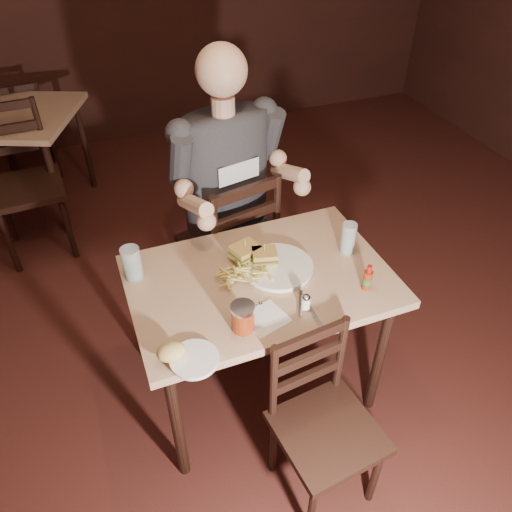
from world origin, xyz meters
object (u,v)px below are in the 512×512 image
object	(u,v)px
main_table	(260,293)
syrup_dispenser	(243,317)
glass_right	(348,238)
glass_left	(132,263)
diner	(230,161)
dinner_plate	(278,268)
chair_far	(228,245)
side_plate	(194,360)
bg_chair_far	(26,129)
chair_near	(328,432)
bg_chair_near	(26,188)
hot_sauce	(368,277)
bg_table	(16,125)

from	to	relation	value
main_table	syrup_dispenser	world-z (taller)	syrup_dispenser
glass_right	glass_left	bearing A→B (deg)	169.68
diner	dinner_plate	world-z (taller)	diner
chair_far	syrup_dispenser	xyz separation A→B (m)	(-0.21, -0.86, 0.35)
diner	side_plate	distance (m)	1.03
bg_chair_far	glass_right	size ratio (longest dim) A/B	5.53
main_table	chair_near	world-z (taller)	chair_near
bg_chair_near	chair_far	bearing A→B (deg)	-47.32
chair_far	bg_chair_near	world-z (taller)	bg_chair_near
bg_chair_near	glass_left	xyz separation A→B (m)	(0.49, -1.43, 0.35)
dinner_plate	glass_right	size ratio (longest dim) A/B	2.00
syrup_dispenser	side_plate	xyz separation A→B (m)	(-0.21, -0.09, -0.05)
bg_chair_far	dinner_plate	xyz separation A→B (m)	(1.08, -2.70, 0.37)
glass_left	syrup_dispenser	world-z (taller)	glass_left
dinner_plate	hot_sauce	distance (m)	0.39
main_table	bg_table	xyz separation A→B (m)	(-0.99, 2.17, 0.00)
bg_chair_near	syrup_dispenser	size ratio (longest dim) A/B	8.37
main_table	glass_left	distance (m)	0.56
bg_table	diner	size ratio (longest dim) A/B	0.99
hot_sauce	bg_chair_far	bearing A→B (deg)	115.04
chair_far	syrup_dispenser	distance (m)	0.95
main_table	bg_chair_near	bearing A→B (deg)	121.31
hot_sauce	syrup_dispenser	world-z (taller)	hot_sauce
bg_table	glass_right	size ratio (longest dim) A/B	7.01
chair_far	dinner_plate	size ratio (longest dim) A/B	3.22
bg_table	chair_near	distance (m)	2.95
bg_chair_near	hot_sauce	size ratio (longest dim) A/B	8.07
glass_left	diner	bearing A→B (deg)	33.31
chair_far	bg_chair_near	distance (m)	1.45
chair_near	syrup_dispenser	bearing A→B (deg)	119.07
bg_table	chair_far	xyz separation A→B (m)	(1.04, -1.56, -0.20)
chair_far	bg_chair_far	distance (m)	2.35
chair_far	glass_right	xyz separation A→B (m)	(0.38, -0.59, 0.36)
glass_left	glass_right	xyz separation A→B (m)	(0.93, -0.17, 0.00)
chair_near	dinner_plate	size ratio (longest dim) A/B	2.74
bg_table	diner	xyz separation A→B (m)	(1.05, -1.61, 0.35)
main_table	bg_chair_far	distance (m)	2.91
chair_near	side_plate	bearing A→B (deg)	145.66
bg_chair_far	dinner_plate	bearing A→B (deg)	104.83
dinner_plate	syrup_dispenser	bearing A→B (deg)	-133.40
glass_left	bg_chair_far	bearing A→B (deg)	100.96
chair_near	bg_chair_near	xyz separation A→B (m)	(-1.06, 2.19, 0.08)
diner	side_plate	xyz separation A→B (m)	(-0.44, -0.90, -0.25)
glass_right	syrup_dispenser	bearing A→B (deg)	-155.31
dinner_plate	side_plate	size ratio (longest dim) A/B	1.73
chair_near	syrup_dispenser	distance (m)	0.58
diner	chair_far	bearing A→B (deg)	90.00
hot_sauce	syrup_dispenser	size ratio (longest dim) A/B	1.04
chair_near	dinner_plate	distance (m)	0.70
diner	side_plate	world-z (taller)	diner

